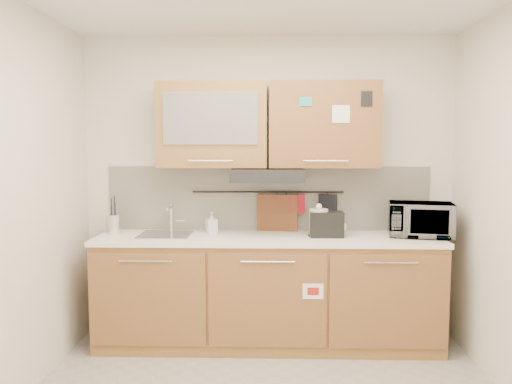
{
  "coord_description": "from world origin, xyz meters",
  "views": [
    {
      "loc": [
        0.02,
        -2.86,
        1.66
      ],
      "look_at": [
        -0.09,
        1.05,
        1.3
      ],
      "focal_mm": 35.0,
      "sensor_mm": 36.0,
      "label": 1
    }
  ],
  "objects": [
    {
      "name": "microwave",
      "position": [
        1.25,
        1.21,
        1.06
      ],
      "size": [
        0.56,
        0.43,
        0.28
      ],
      "primitive_type": "imported",
      "rotation": [
        0.0,
        0.0,
        -0.2
      ],
      "color": "#999999",
      "rests_on": "countertop"
    },
    {
      "name": "pot_holder",
      "position": [
        0.25,
        1.44,
        1.16
      ],
      "size": [
        0.14,
        0.07,
        0.17
      ],
      "primitive_type": "cube",
      "rotation": [
        0.0,
        0.0,
        0.34
      ],
      "color": "red",
      "rests_on": "utensil_rail"
    },
    {
      "name": "range_hood",
      "position": [
        0.0,
        1.25,
        1.42
      ],
      "size": [
        0.6,
        0.46,
        0.1
      ],
      "primitive_type": "cube",
      "color": "black",
      "rests_on": "upper_cabinets"
    },
    {
      "name": "base_cabinet",
      "position": [
        0.0,
        1.19,
        0.41
      ],
      "size": [
        2.8,
        0.64,
        0.88
      ],
      "color": "#AC783D",
      "rests_on": "floor"
    },
    {
      "name": "cutting_board",
      "position": [
        0.08,
        1.44,
        1.02
      ],
      "size": [
        0.36,
        0.08,
        0.44
      ],
      "primitive_type": "cube",
      "rotation": [
        0.0,
        0.0,
        -0.14
      ],
      "color": "brown",
      "rests_on": "utensil_rail"
    },
    {
      "name": "dark_pouch",
      "position": [
        0.52,
        1.44,
        1.12
      ],
      "size": [
        0.16,
        0.1,
        0.25
      ],
      "primitive_type": "cube",
      "rotation": [
        0.0,
        0.0,
        -0.37
      ],
      "color": "black",
      "rests_on": "utensil_rail"
    },
    {
      "name": "utensil_rail",
      "position": [
        0.0,
        1.45,
        1.26
      ],
      "size": [
        1.3,
        0.02,
        0.02
      ],
      "primitive_type": "cylinder",
      "rotation": [
        0.0,
        1.57,
        0.0
      ],
      "color": "black",
      "rests_on": "backsplash"
    },
    {
      "name": "upper_cabinets",
      "position": [
        -0.0,
        1.32,
        1.83
      ],
      "size": [
        1.82,
        0.37,
        0.7
      ],
      "color": "#AC783D",
      "rests_on": "wall_back"
    },
    {
      "name": "sink",
      "position": [
        -0.85,
        1.21,
        0.92
      ],
      "size": [
        0.42,
        0.4,
        0.26
      ],
      "color": "silver",
      "rests_on": "countertop"
    },
    {
      "name": "soap_bottle",
      "position": [
        -0.48,
        1.3,
        1.01
      ],
      "size": [
        0.11,
        0.11,
        0.18
      ],
      "primitive_type": "imported",
      "rotation": [
        0.0,
        0.0,
        0.44
      ],
      "color": "#999999",
      "rests_on": "countertop"
    },
    {
      "name": "kettle",
      "position": [
        0.42,
        1.2,
        1.03
      ],
      "size": [
        0.21,
        0.2,
        0.27
      ],
      "rotation": [
        0.0,
        0.0,
        -0.39
      ],
      "color": "silver",
      "rests_on": "countertop"
    },
    {
      "name": "oven_mitt",
      "position": [
        0.16,
        1.44,
        1.14
      ],
      "size": [
        0.12,
        0.04,
        0.19
      ],
      "primitive_type": "cube",
      "rotation": [
        0.0,
        0.0,
        -0.14
      ],
      "color": "#214A9B",
      "rests_on": "utensil_rail"
    },
    {
      "name": "backsplash",
      "position": [
        0.0,
        1.49,
        1.2
      ],
      "size": [
        2.8,
        0.02,
        0.56
      ],
      "primitive_type": "cube",
      "color": "silver",
      "rests_on": "countertop"
    },
    {
      "name": "utensil_crock",
      "position": [
        -1.3,
        1.28,
        1.0
      ],
      "size": [
        0.17,
        0.17,
        0.32
      ],
      "rotation": [
        0.0,
        0.0,
        0.38
      ],
      "color": "silver",
      "rests_on": "countertop"
    },
    {
      "name": "wall_back",
      "position": [
        0.0,
        1.5,
        1.3
      ],
      "size": [
        3.2,
        0.0,
        3.2
      ],
      "primitive_type": "plane",
      "rotation": [
        1.57,
        0.0,
        0.0
      ],
      "color": "silver",
      "rests_on": "ground"
    },
    {
      "name": "toaster",
      "position": [
        0.48,
        1.17,
        1.03
      ],
      "size": [
        0.27,
        0.16,
        0.21
      ],
      "rotation": [
        0.0,
        0.0,
        -0.01
      ],
      "color": "black",
      "rests_on": "countertop"
    },
    {
      "name": "countertop",
      "position": [
        0.0,
        1.19,
        0.9
      ],
      "size": [
        2.82,
        0.62,
        0.04
      ],
      "primitive_type": "cube",
      "color": "white",
      "rests_on": "base_cabinet"
    }
  ]
}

